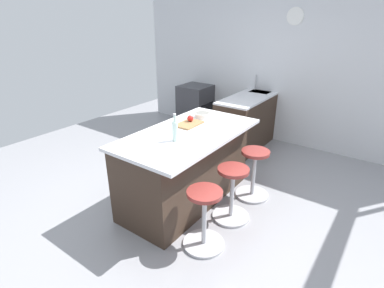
{
  "coord_description": "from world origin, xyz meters",
  "views": [
    {
      "loc": [
        2.49,
        1.95,
        2.25
      ],
      "look_at": [
        -0.18,
        0.02,
        0.81
      ],
      "focal_mm": 28.03,
      "sensor_mm": 36.0,
      "label": 1
    }
  ],
  "objects_px": {
    "fruit_bowl": "(202,115)",
    "stool_middle": "(232,195)",
    "stool_by_window": "(254,175)",
    "water_bottle": "(175,130)",
    "kitchen_island": "(186,166)",
    "stool_near_camera": "(204,220)",
    "cutting_board": "(189,124)",
    "apple_red": "(190,118)",
    "oven_range": "(195,106)"
  },
  "relations": [
    {
      "from": "water_bottle",
      "to": "kitchen_island",
      "type": "bearing_deg",
      "value": -164.09
    },
    {
      "from": "kitchen_island",
      "to": "stool_near_camera",
      "type": "distance_m",
      "value": 0.91
    },
    {
      "from": "stool_by_window",
      "to": "cutting_board",
      "type": "relative_size",
      "value": 1.84
    },
    {
      "from": "kitchen_island",
      "to": "stool_near_camera",
      "type": "height_order",
      "value": "kitchen_island"
    },
    {
      "from": "fruit_bowl",
      "to": "apple_red",
      "type": "bearing_deg",
      "value": -2.71
    },
    {
      "from": "oven_range",
      "to": "cutting_board",
      "type": "distance_m",
      "value": 2.63
    },
    {
      "from": "stool_near_camera",
      "to": "fruit_bowl",
      "type": "bearing_deg",
      "value": -144.81
    },
    {
      "from": "stool_by_window",
      "to": "stool_near_camera",
      "type": "distance_m",
      "value": 1.16
    },
    {
      "from": "oven_range",
      "to": "cutting_board",
      "type": "height_order",
      "value": "cutting_board"
    },
    {
      "from": "oven_range",
      "to": "stool_by_window",
      "type": "bearing_deg",
      "value": 50.99
    },
    {
      "from": "oven_range",
      "to": "water_bottle",
      "type": "bearing_deg",
      "value": 31.13
    },
    {
      "from": "cutting_board",
      "to": "stool_near_camera",
      "type": "bearing_deg",
      "value": 44.37
    },
    {
      "from": "stool_by_window",
      "to": "oven_range",
      "type": "bearing_deg",
      "value": -129.01
    },
    {
      "from": "fruit_bowl",
      "to": "water_bottle",
      "type": "bearing_deg",
      "value": 13.75
    },
    {
      "from": "apple_red",
      "to": "water_bottle",
      "type": "height_order",
      "value": "water_bottle"
    },
    {
      "from": "stool_middle",
      "to": "fruit_bowl",
      "type": "relative_size",
      "value": 3.02
    },
    {
      "from": "kitchen_island",
      "to": "stool_by_window",
      "type": "distance_m",
      "value": 0.91
    },
    {
      "from": "stool_middle",
      "to": "water_bottle",
      "type": "bearing_deg",
      "value": -62.65
    },
    {
      "from": "stool_near_camera",
      "to": "fruit_bowl",
      "type": "height_order",
      "value": "fruit_bowl"
    },
    {
      "from": "stool_by_window",
      "to": "water_bottle",
      "type": "height_order",
      "value": "water_bottle"
    },
    {
      "from": "fruit_bowl",
      "to": "stool_middle",
      "type": "bearing_deg",
      "value": 55.65
    },
    {
      "from": "cutting_board",
      "to": "oven_range",
      "type": "bearing_deg",
      "value": -146.57
    },
    {
      "from": "water_bottle",
      "to": "fruit_bowl",
      "type": "distance_m",
      "value": 0.87
    },
    {
      "from": "oven_range",
      "to": "water_bottle",
      "type": "distance_m",
      "value": 3.18
    },
    {
      "from": "water_bottle",
      "to": "stool_middle",
      "type": "bearing_deg",
      "value": 117.35
    },
    {
      "from": "stool_near_camera",
      "to": "cutting_board",
      "type": "relative_size",
      "value": 1.84
    },
    {
      "from": "stool_middle",
      "to": "cutting_board",
      "type": "xyz_separation_m",
      "value": [
        -0.21,
        -0.78,
        0.66
      ]
    },
    {
      "from": "water_bottle",
      "to": "cutting_board",
      "type": "bearing_deg",
      "value": -159.72
    },
    {
      "from": "oven_range",
      "to": "cutting_board",
      "type": "xyz_separation_m",
      "value": [
        2.15,
        1.42,
        0.52
      ]
    },
    {
      "from": "kitchen_island",
      "to": "cutting_board",
      "type": "bearing_deg",
      "value": -153.86
    },
    {
      "from": "oven_range",
      "to": "apple_red",
      "type": "height_order",
      "value": "apple_red"
    },
    {
      "from": "kitchen_island",
      "to": "apple_red",
      "type": "relative_size",
      "value": 23.09
    },
    {
      "from": "stool_near_camera",
      "to": "water_bottle",
      "type": "relative_size",
      "value": 2.12
    },
    {
      "from": "stool_middle",
      "to": "stool_by_window",
      "type": "bearing_deg",
      "value": 180.0
    },
    {
      "from": "stool_by_window",
      "to": "water_bottle",
      "type": "xyz_separation_m",
      "value": [
        0.89,
        -0.59,
        0.77
      ]
    },
    {
      "from": "oven_range",
      "to": "fruit_bowl",
      "type": "height_order",
      "value": "fruit_bowl"
    },
    {
      "from": "oven_range",
      "to": "apple_red",
      "type": "xyz_separation_m",
      "value": [
        2.08,
        1.39,
        0.57
      ]
    },
    {
      "from": "water_bottle",
      "to": "stool_by_window",
      "type": "bearing_deg",
      "value": 146.5
    },
    {
      "from": "stool_by_window",
      "to": "stool_middle",
      "type": "bearing_deg",
      "value": 0.0
    },
    {
      "from": "oven_range",
      "to": "stool_middle",
      "type": "xyz_separation_m",
      "value": [
        2.36,
        2.19,
        -0.14
      ]
    },
    {
      "from": "stool_by_window",
      "to": "water_bottle",
      "type": "distance_m",
      "value": 1.31
    },
    {
      "from": "cutting_board",
      "to": "fruit_bowl",
      "type": "distance_m",
      "value": 0.33
    },
    {
      "from": "fruit_bowl",
      "to": "oven_range",
      "type": "bearing_deg",
      "value": -142.37
    },
    {
      "from": "stool_near_camera",
      "to": "oven_range",
      "type": "bearing_deg",
      "value": -143.28
    },
    {
      "from": "apple_red",
      "to": "cutting_board",
      "type": "bearing_deg",
      "value": 23.16
    },
    {
      "from": "cutting_board",
      "to": "apple_red",
      "type": "xyz_separation_m",
      "value": [
        -0.07,
        -0.03,
        0.05
      ]
    },
    {
      "from": "kitchen_island",
      "to": "water_bottle",
      "type": "height_order",
      "value": "water_bottle"
    },
    {
      "from": "apple_red",
      "to": "stool_middle",
      "type": "bearing_deg",
      "value": 70.88
    },
    {
      "from": "water_bottle",
      "to": "fruit_bowl",
      "type": "bearing_deg",
      "value": -166.25
    },
    {
      "from": "stool_by_window",
      "to": "apple_red",
      "type": "distance_m",
      "value": 1.11
    }
  ]
}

